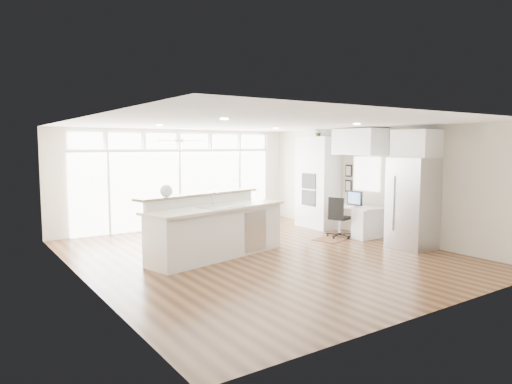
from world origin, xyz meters
TOP-DOWN VIEW (x-y plane):
  - floor at (0.00, 0.00)m, footprint 7.00×8.00m
  - ceiling at (0.00, 0.00)m, footprint 7.00×8.00m
  - wall_back at (0.00, 4.00)m, footprint 7.00×0.04m
  - wall_front at (0.00, -4.00)m, footprint 7.00×0.04m
  - wall_left at (-3.50, 0.00)m, footprint 0.04×8.00m
  - wall_right at (3.50, 0.00)m, footprint 0.04×8.00m
  - glass_wall at (0.00, 3.94)m, footprint 5.80×0.06m
  - transom_row at (0.00, 3.94)m, footprint 5.90×0.06m
  - desk_window at (3.46, 0.30)m, footprint 0.04×0.85m
  - ceiling_fan at (-0.50, 2.80)m, footprint 1.16×1.16m
  - recessed_lights at (0.00, 0.20)m, footprint 3.40×3.00m
  - oven_cabinet at (3.17, 1.80)m, footprint 0.64×1.20m
  - desk_nook at (3.13, 0.30)m, footprint 0.72×1.30m
  - upper_cabinets at (3.17, 0.30)m, footprint 0.64×1.30m
  - refrigerator at (3.11, -1.35)m, footprint 0.76×0.90m
  - fridge_cabinet at (3.17, -1.35)m, footprint 0.64×0.90m
  - framed_photos at (3.46, 0.92)m, footprint 0.06×0.22m
  - kitchen_island at (-0.81, 0.38)m, footprint 3.38×1.90m
  - rug at (2.32, 0.35)m, footprint 1.00×0.84m
  - office_chair at (2.65, 0.40)m, footprint 0.64×0.61m
  - fishbowl at (-1.83, 0.56)m, footprint 0.27×0.27m
  - monitor at (3.05, 0.30)m, footprint 0.09×0.48m
  - keyboard at (2.88, 0.30)m, footprint 0.16×0.33m
  - potted_plant at (3.17, 1.80)m, footprint 0.27×0.30m

SIDE VIEW (x-z plane):
  - floor at x=0.00m, z-range -0.02..0.00m
  - rug at x=2.32m, z-range 0.00..0.01m
  - desk_nook at x=3.13m, z-range 0.00..0.76m
  - office_chair at x=2.65m, z-range 0.00..1.00m
  - kitchen_island at x=-0.81m, z-range 0.00..1.27m
  - keyboard at x=2.88m, z-range 0.76..0.78m
  - monitor at x=3.05m, z-range 0.76..1.16m
  - refrigerator at x=3.11m, z-range 0.00..2.00m
  - glass_wall at x=0.00m, z-range 0.01..2.09m
  - oven_cabinet at x=3.17m, z-range 0.00..2.50m
  - wall_back at x=0.00m, z-range 0.00..2.70m
  - wall_front at x=0.00m, z-range 0.00..2.70m
  - wall_left at x=-3.50m, z-range 0.00..2.70m
  - wall_right at x=3.50m, z-range 0.00..2.70m
  - fishbowl at x=-1.83m, z-range 1.27..1.51m
  - framed_photos at x=3.46m, z-range 1.00..1.80m
  - desk_window at x=3.46m, z-range 1.12..1.98m
  - fridge_cabinet at x=3.17m, z-range 2.00..2.60m
  - upper_cabinets at x=3.17m, z-range 2.03..2.67m
  - transom_row at x=0.00m, z-range 2.18..2.58m
  - ceiling_fan at x=-0.50m, z-range 2.32..2.64m
  - potted_plant at x=3.17m, z-range 2.50..2.71m
  - recessed_lights at x=0.00m, z-range 2.67..2.69m
  - ceiling at x=0.00m, z-range 2.69..2.71m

